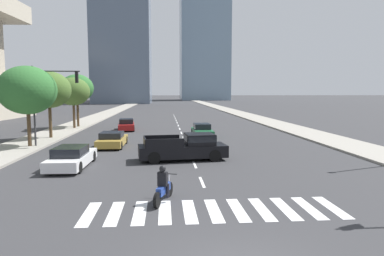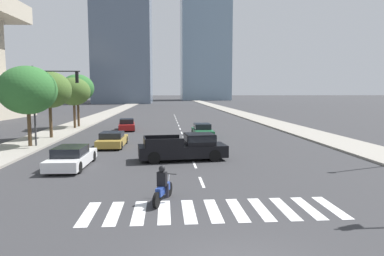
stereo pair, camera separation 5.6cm
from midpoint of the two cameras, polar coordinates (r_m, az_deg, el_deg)
sidewalk_east at (r=40.51m, az=16.98°, el=-0.28°), size 4.00×260.00×0.15m
sidewalk_west at (r=39.36m, az=-21.10°, el=-0.60°), size 4.00×260.00×0.15m
crosswalk_near at (r=13.04m, az=3.66°, el=-13.46°), size 9.45×2.54×0.01m
lane_divider_center at (r=40.44m, az=-1.95°, el=-0.14°), size 0.14×50.00×0.01m
motorcycle_third at (r=13.83m, az=-4.74°, el=-9.80°), size 0.95×2.03×1.49m
pickup_truck at (r=22.04m, az=-0.80°, el=-3.21°), size 5.75×2.60×1.67m
sedan_green_0 at (r=33.35m, az=1.78°, el=-0.46°), size 1.85×4.38×1.27m
sedan_gold_1 at (r=28.00m, az=-12.99°, el=-1.91°), size 2.02×4.45×1.19m
sedan_red_2 at (r=39.62m, az=-10.71°, el=0.50°), size 2.15×4.54×1.31m
sedan_white_3 at (r=21.13m, az=-19.24°, el=-4.61°), size 1.98×4.84×1.24m
traffic_signal_far at (r=28.88m, az=-22.36°, el=5.52°), size 3.86×0.28×6.17m
street_tree_nearest at (r=29.33m, az=-25.54°, el=5.66°), size 4.36×4.36×6.17m
street_tree_second at (r=34.06m, az=-22.51°, el=5.85°), size 3.91×3.91×6.04m
street_tree_third at (r=42.12m, az=-18.98°, el=5.73°), size 3.78×3.78×5.83m
street_tree_fourth at (r=43.88m, az=-18.40°, el=6.26°), size 3.90×3.90×6.28m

